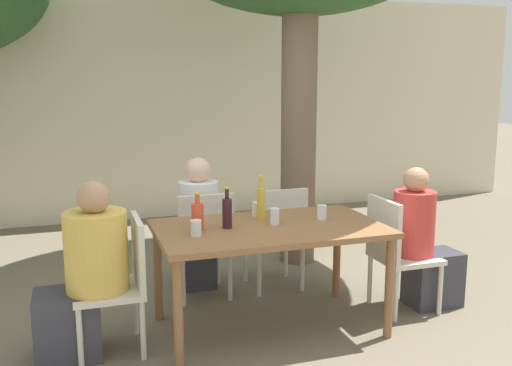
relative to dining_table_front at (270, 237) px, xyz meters
name	(u,v)px	position (x,y,z in m)	size (l,w,h in m)	color
ground_plane	(269,327)	(0.00, 0.00, -0.68)	(30.00, 30.00, 0.00)	#706651
cafe_building_wall	(174,107)	(0.00, 3.59, 0.72)	(10.00, 0.08, 2.80)	beige
dining_table_front	(270,237)	(0.00, 0.00, 0.00)	(1.57, 0.92, 0.75)	brown
patio_chair_0	(122,278)	(-1.02, 0.00, -0.18)	(0.44, 0.44, 0.88)	beige
patio_chair_1	(396,248)	(1.02, 0.00, -0.18)	(0.44, 0.44, 0.88)	beige
patio_chair_2	(203,240)	(-0.31, 0.69, -0.18)	(0.44, 0.44, 0.88)	beige
patio_chair_3	(277,233)	(0.31, 0.69, -0.18)	(0.44, 0.44, 0.88)	beige
person_seated_0	(84,278)	(-1.25, 0.00, -0.16)	(0.60, 0.40, 1.13)	#383842
person_seated_1	(423,246)	(1.26, 0.00, -0.19)	(0.56, 0.31, 1.11)	#383842
person_seated_2	(197,231)	(-0.31, 0.93, -0.17)	(0.32, 0.56, 1.13)	#383842
soda_bottle_0	(198,216)	(-0.50, 0.05, 0.18)	(0.08, 0.08, 0.26)	#DB4C2D
wine_bottle_1	(227,212)	(-0.29, 0.04, 0.19)	(0.07, 0.07, 0.29)	#331923
oil_cruet_2	(261,203)	(0.00, 0.18, 0.20)	(0.06, 0.06, 0.33)	gold
drinking_glass_0	(196,228)	(-0.54, -0.09, 0.13)	(0.07, 0.07, 0.11)	white
drinking_glass_1	(275,216)	(0.05, 0.03, 0.13)	(0.07, 0.07, 0.11)	white
drinking_glass_2	(257,209)	(0.01, 0.29, 0.13)	(0.08, 0.08, 0.11)	silver
drinking_glass_3	(322,212)	(0.42, 0.06, 0.13)	(0.07, 0.07, 0.10)	white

